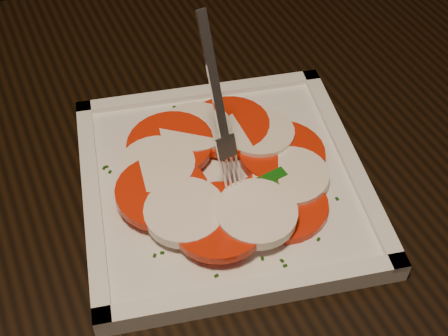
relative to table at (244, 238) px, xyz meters
The scene contains 4 objects.
table is the anchor object (origin of this frame).
plate 0.11m from the table, 165.43° to the right, with size 0.26×0.26×0.01m, color white.
caprese_salad 0.13m from the table, 165.51° to the right, with size 0.20×0.22×0.03m.
fork 0.21m from the table, behind, with size 0.02×0.05×0.15m, color white, non-canonical shape.
Camera 1 is at (0.06, -0.09, 1.20)m, focal length 50.00 mm.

